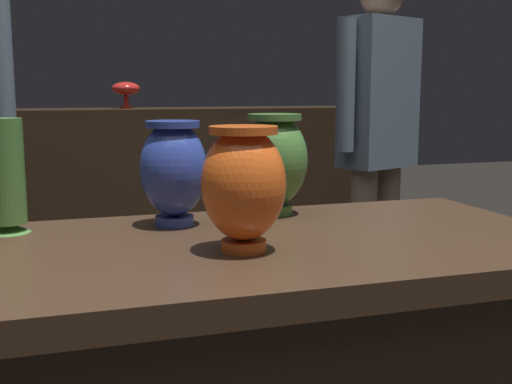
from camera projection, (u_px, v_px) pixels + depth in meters
name	position (u px, v px, depth m)	size (l,w,h in m)	color
back_display_shelf	(131.00, 204.00, 3.37)	(2.60, 0.40, 0.99)	black
vase_centerpiece	(243.00, 184.00, 1.14)	(0.15, 0.15, 0.22)	#E55B1E
vase_tall_behind	(274.00, 160.00, 1.48)	(0.15, 0.15, 0.23)	#477A38
vase_left_accent	(6.00, 177.00, 1.29)	(0.09, 0.09, 0.23)	#477A38
vase_right_accent	(173.00, 169.00, 1.36)	(0.14, 0.14, 0.22)	#2D429E
shelf_vase_center	(126.00, 89.00, 3.32)	(0.14, 0.14, 0.13)	red
visitor_near_right	(378.00, 133.00, 2.69)	(0.44, 0.29, 1.55)	#846B56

